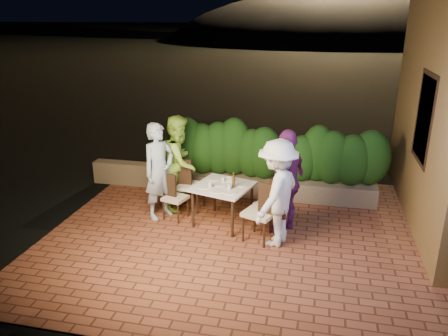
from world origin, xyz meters
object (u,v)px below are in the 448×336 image
(chair_left_front, at_px, (175,197))
(diner_blue, at_px, (159,171))
(beer_bottle, at_px, (233,180))
(bowl, at_px, (229,179))
(diner_green, at_px, (180,162))
(chair_right_front, at_px, (260,211))
(chair_right_back, at_px, (270,203))
(diner_purple, at_px, (287,182))
(parapet_lamp, at_px, (161,162))
(dining_table, at_px, (223,204))
(chair_left_back, at_px, (191,185))
(diner_white, at_px, (277,193))

(chair_left_front, distance_m, diner_blue, 0.57)
(beer_bottle, relative_size, diner_blue, 0.15)
(beer_bottle, bearing_deg, bowl, 116.13)
(diner_green, bearing_deg, chair_right_front, -124.05)
(chair_right_back, xyz_separation_m, diner_blue, (-2.07, -0.01, 0.45))
(diner_purple, bearing_deg, chair_right_front, -19.69)
(chair_right_front, height_order, diner_green, diner_green)
(bowl, xyz_separation_m, parapet_lamp, (-1.80, 1.23, -0.20))
(chair_right_front, bearing_deg, chair_left_front, 3.67)
(dining_table, xyz_separation_m, chair_left_back, (-0.75, 0.48, 0.14))
(parapet_lamp, bearing_deg, chair_left_back, -45.47)
(chair_right_back, distance_m, diner_purple, 0.56)
(diner_white, xyz_separation_m, parapet_lamp, (-2.78, 2.03, -0.34))
(chair_left_back, distance_m, diner_white, 2.09)
(beer_bottle, xyz_separation_m, chair_left_back, (-0.96, 0.53, -0.38))
(chair_left_back, distance_m, diner_purple, 2.01)
(beer_bottle, height_order, diner_white, diner_white)
(beer_bottle, xyz_separation_m, diner_purple, (0.94, 0.01, 0.04))
(diner_green, bearing_deg, diner_purple, -108.65)
(bowl, relative_size, chair_right_front, 0.18)
(bowl, height_order, diner_white, diner_white)
(bowl, bearing_deg, chair_right_back, -15.41)
(chair_left_front, distance_m, diner_white, 2.08)
(dining_table, relative_size, chair_right_front, 0.91)
(diner_green, bearing_deg, diner_blue, 154.53)
(beer_bottle, distance_m, chair_right_back, 0.78)
(chair_right_front, xyz_separation_m, diner_purple, (0.40, 0.45, 0.40))
(chair_left_back, distance_m, parapet_lamp, 1.42)
(chair_right_front, xyz_separation_m, diner_white, (0.28, -0.05, 0.38))
(diner_blue, distance_m, diner_purple, 2.37)
(chair_left_front, distance_m, diner_green, 0.75)
(dining_table, height_order, chair_right_front, chair_right_front)
(chair_left_front, relative_size, chair_left_back, 0.84)
(dining_table, bearing_deg, parapet_lamp, 139.50)
(chair_right_back, height_order, diner_white, diner_white)
(diner_blue, relative_size, diner_purple, 0.98)
(chair_left_front, height_order, chair_left_back, chair_left_back)
(chair_right_front, distance_m, diner_white, 0.48)
(chair_left_front, relative_size, diner_blue, 0.47)
(chair_left_front, relative_size, diner_white, 0.48)
(chair_right_front, relative_size, diner_purple, 0.57)
(diner_green, height_order, diner_white, diner_green)
(chair_right_front, distance_m, diner_green, 2.07)
(chair_right_back, height_order, diner_blue, diner_blue)
(dining_table, bearing_deg, chair_left_back, 147.41)
(chair_right_back, xyz_separation_m, parapet_lamp, (-2.60, 1.45, 0.10))
(beer_bottle, bearing_deg, chair_left_back, 151.16)
(diner_blue, distance_m, parapet_lamp, 1.59)
(chair_left_back, bearing_deg, chair_right_back, -12.77)
(bowl, distance_m, diner_blue, 1.30)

